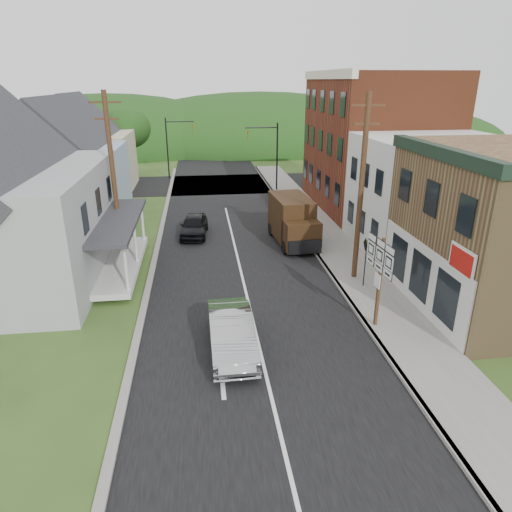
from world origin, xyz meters
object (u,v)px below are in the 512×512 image
object	(u,v)px
silver_sedan	(231,333)
warning_sign	(365,255)
route_sign_cluster	(379,270)
dark_sedan	(194,226)
delivery_van	(293,221)

from	to	relation	value
silver_sedan	warning_sign	distance (m)	8.23
silver_sedan	route_sign_cluster	distance (m)	6.22
route_sign_cluster	silver_sedan	bearing A→B (deg)	-175.53
route_sign_cluster	warning_sign	world-z (taller)	route_sign_cluster
dark_sedan	route_sign_cluster	xyz separation A→B (m)	(7.25, -12.77, 1.87)
warning_sign	delivery_van	bearing A→B (deg)	110.49
silver_sedan	dark_sedan	bearing A→B (deg)	94.68
route_sign_cluster	warning_sign	distance (m)	3.88
delivery_van	warning_sign	size ratio (longest dim) A/B	2.12
route_sign_cluster	warning_sign	size ratio (longest dim) A/B	1.51
silver_sedan	warning_sign	xyz separation A→B (m)	(6.71, 4.66, 0.97)
delivery_van	route_sign_cluster	xyz separation A→B (m)	(1.24, -10.57, 1.12)
dark_sedan	route_sign_cluster	distance (m)	14.80
dark_sedan	delivery_van	world-z (taller)	delivery_van
dark_sedan	warning_sign	size ratio (longest dim) A/B	1.64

